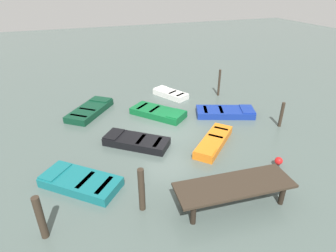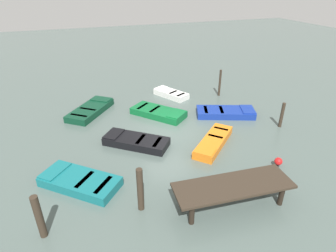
% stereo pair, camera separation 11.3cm
% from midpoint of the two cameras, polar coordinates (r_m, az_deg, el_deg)
% --- Properties ---
extents(ground_plane, '(80.00, 80.00, 0.00)m').
position_cam_midpoint_polar(ground_plane, '(15.99, 0.20, -1.11)').
color(ground_plane, '#4C5B56').
extents(dock_segment, '(4.60, 1.78, 0.95)m').
position_cam_midpoint_polar(dock_segment, '(11.03, 13.35, -11.98)').
color(dock_segment, '#33281E').
rests_on(dock_segment, ground_plane).
extents(rowboat_blue, '(3.84, 2.62, 0.46)m').
position_cam_midpoint_polar(rowboat_blue, '(18.17, 11.80, 2.76)').
color(rowboat_blue, navy).
rests_on(rowboat_blue, ground_plane).
extents(rowboat_white, '(2.17, 2.79, 0.46)m').
position_cam_midpoint_polar(rowboat_white, '(20.72, 0.75, 6.57)').
color(rowboat_white, silver).
rests_on(rowboat_white, ground_plane).
extents(rowboat_dark_green, '(3.35, 3.68, 0.46)m').
position_cam_midpoint_polar(rowboat_dark_green, '(18.78, -15.23, 3.21)').
color(rowboat_dark_green, '#0C3823').
rests_on(rowboat_dark_green, ground_plane).
extents(rowboat_orange, '(3.21, 3.09, 0.46)m').
position_cam_midpoint_polar(rowboat_orange, '(14.79, 9.42, -3.17)').
color(rowboat_orange, orange).
rests_on(rowboat_orange, ground_plane).
extents(rowboat_black, '(3.42, 3.09, 0.46)m').
position_cam_midpoint_polar(rowboat_black, '(14.74, -6.32, -3.05)').
color(rowboat_black, black).
rests_on(rowboat_black, ground_plane).
extents(rowboat_teal, '(3.44, 3.28, 0.46)m').
position_cam_midpoint_polar(rowboat_teal, '(12.52, -17.24, -10.63)').
color(rowboat_teal, '#14666B').
rests_on(rowboat_teal, ground_plane).
extents(rowboat_green, '(3.31, 3.54, 0.46)m').
position_cam_midpoint_polar(rowboat_green, '(17.76, -1.71, 2.77)').
color(rowboat_green, '#0F602D').
rests_on(rowboat_green, ground_plane).
extents(mooring_piling_center, '(0.16, 0.16, 1.94)m').
position_cam_midpoint_polar(mooring_piling_center, '(21.01, 10.61, 8.58)').
color(mooring_piling_center, '#33281E').
rests_on(mooring_piling_center, ground_plane).
extents(mooring_piling_near_right, '(0.19, 0.19, 1.49)m').
position_cam_midpoint_polar(mooring_piling_near_right, '(17.48, 22.25, 2.06)').
color(mooring_piling_near_right, '#33281E').
rests_on(mooring_piling_near_right, ground_plane).
extents(mooring_piling_far_right, '(0.25, 0.25, 1.71)m').
position_cam_midpoint_polar(mooring_piling_far_right, '(10.47, -24.38, -16.44)').
color(mooring_piling_far_right, '#33281E').
rests_on(mooring_piling_far_right, ground_plane).
extents(mooring_piling_mid_right, '(0.24, 0.24, 1.83)m').
position_cam_midpoint_polar(mooring_piling_mid_right, '(10.54, -5.34, -12.72)').
color(mooring_piling_mid_right, '#33281E').
rests_on(mooring_piling_mid_right, ground_plane).
extents(marker_buoy, '(0.36, 0.36, 0.48)m').
position_cam_midpoint_polar(marker_buoy, '(13.95, 21.67, -6.72)').
color(marker_buoy, '#262626').
rests_on(marker_buoy, ground_plane).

